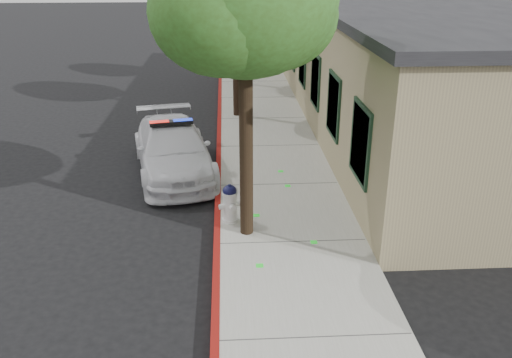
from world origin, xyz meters
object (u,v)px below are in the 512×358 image
object	(u,v)px
fire_hydrant	(230,203)
clapboard_building	(405,62)
street_tree_near	(246,6)
police_car	(173,149)

from	to	relation	value
fire_hydrant	clapboard_building	bearing A→B (deg)	31.65
clapboard_building	fire_hydrant	bearing A→B (deg)	-128.39
fire_hydrant	street_tree_near	world-z (taller)	street_tree_near
clapboard_building	police_car	size ratio (longest dim) A/B	4.10
fire_hydrant	police_car	bearing A→B (deg)	94.83
fire_hydrant	street_tree_near	distance (m)	4.27
police_car	street_tree_near	xyz separation A→B (m)	(1.89, -3.87, 4.11)
fire_hydrant	street_tree_near	bearing A→B (deg)	-76.33
police_car	fire_hydrant	bearing A→B (deg)	-76.57
fire_hydrant	street_tree_near	size ratio (longest dim) A/B	0.14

